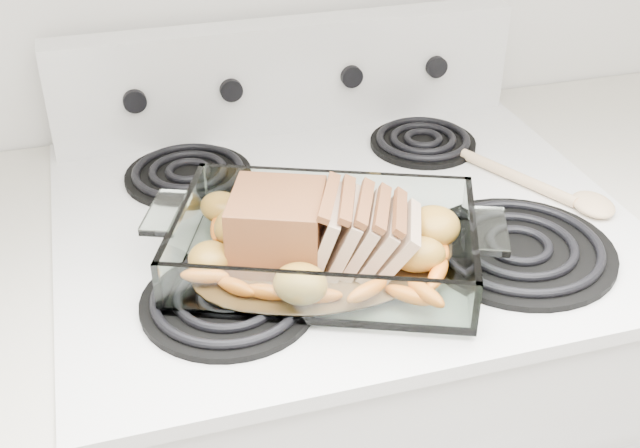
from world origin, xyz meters
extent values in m
cube|color=white|center=(0.00, 1.66, 0.46)|extent=(0.76, 0.65, 0.92)
cube|color=white|center=(0.00, 1.66, 0.93)|extent=(0.78, 0.67, 0.02)
cube|color=white|center=(0.00, 1.95, 1.03)|extent=(0.76, 0.06, 0.18)
cylinder|color=black|center=(-0.19, 1.50, 0.94)|extent=(0.21, 0.21, 0.01)
cylinder|color=black|center=(0.19, 1.50, 0.94)|extent=(0.25, 0.25, 0.01)
cylinder|color=black|center=(-0.19, 1.81, 0.94)|extent=(0.19, 0.19, 0.01)
cylinder|color=black|center=(0.19, 1.81, 0.94)|extent=(0.17, 0.17, 0.01)
cylinder|color=black|center=(-0.25, 1.92, 1.03)|extent=(0.04, 0.02, 0.04)
cylinder|color=black|center=(-0.10, 1.92, 1.03)|extent=(0.04, 0.02, 0.04)
cylinder|color=black|center=(0.10, 1.92, 1.03)|extent=(0.04, 0.02, 0.04)
cylinder|color=black|center=(0.25, 1.92, 1.03)|extent=(0.04, 0.02, 0.04)
cube|color=silver|center=(-0.06, 1.53, 0.95)|extent=(0.36, 0.24, 0.01)
cube|color=silver|center=(-0.06, 1.41, 0.98)|extent=(0.36, 0.01, 0.06)
cube|color=silver|center=(-0.06, 1.64, 0.98)|extent=(0.36, 0.01, 0.06)
cube|color=silver|center=(-0.24, 1.53, 0.98)|extent=(0.01, 0.24, 0.06)
cube|color=silver|center=(0.12, 1.53, 0.98)|extent=(0.01, 0.24, 0.06)
cylinder|color=#51361B|center=(-0.06, 1.53, 0.95)|extent=(0.21, 0.21, 0.00)
cube|color=brown|center=(-0.12, 1.53, 1.00)|extent=(0.11, 0.11, 0.09)
cube|color=#D1B192|center=(-0.06, 1.53, 0.99)|extent=(0.04, 0.11, 0.08)
cube|color=#D1B192|center=(-0.04, 1.53, 0.99)|extent=(0.04, 0.10, 0.08)
cube|color=#D1B192|center=(-0.01, 1.53, 0.99)|extent=(0.05, 0.10, 0.08)
cube|color=#D1B192|center=(0.01, 1.53, 0.99)|extent=(0.05, 0.10, 0.07)
cube|color=#D1B192|center=(0.03, 1.53, 0.99)|extent=(0.05, 0.10, 0.07)
ellipsoid|color=orange|center=(-0.21, 1.45, 0.96)|extent=(0.06, 0.02, 0.02)
ellipsoid|color=orange|center=(0.05, 1.45, 0.96)|extent=(0.06, 0.02, 0.02)
ellipsoid|color=orange|center=(0.09, 1.55, 0.96)|extent=(0.06, 0.02, 0.02)
ellipsoid|color=orange|center=(-0.22, 1.57, 0.96)|extent=(0.06, 0.02, 0.02)
ellipsoid|color=#A47522|center=(-0.22, 1.61, 0.97)|extent=(0.06, 0.05, 0.05)
ellipsoid|color=#A47522|center=(-0.04, 1.62, 0.97)|extent=(0.06, 0.05, 0.05)
ellipsoid|color=#A47522|center=(0.06, 1.51, 0.97)|extent=(0.06, 0.05, 0.05)
cylinder|color=tan|center=(0.28, 1.66, 0.95)|extent=(0.10, 0.19, 0.02)
ellipsoid|color=tan|center=(0.34, 1.56, 0.95)|extent=(0.06, 0.07, 0.02)
camera|label=1|loc=(-0.30, 0.75, 1.53)|focal=45.00mm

